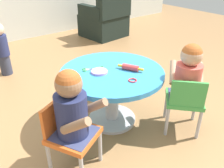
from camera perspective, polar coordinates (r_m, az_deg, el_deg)
ground_plane at (r=2.27m, az=0.00°, el=-8.59°), size 10.00×10.00×0.00m
craft_table at (r=2.06m, az=0.00°, el=0.14°), size 0.89×0.89×0.52m
child_chair_left at (r=1.68m, az=-10.24°, el=-11.59°), size 0.40×0.40×0.54m
seated_child_left at (r=1.52m, az=-9.72°, el=-5.52°), size 0.40×0.43×0.51m
child_chair_right at (r=2.08m, az=17.11°, el=-3.81°), size 0.42×0.42×0.54m
seated_child_right at (r=2.00m, az=17.92°, el=2.28°), size 0.44×0.43×0.51m
armchair_dark at (r=4.56m, az=-1.63°, el=15.16°), size 0.78×0.79×0.85m
toddler_standing at (r=3.28m, az=-25.13°, el=7.93°), size 0.17×0.17×0.67m
rolling_pin at (r=2.01m, az=4.49°, el=3.99°), size 0.13×0.21×0.05m
craft_scissors at (r=2.03m, az=-5.93°, el=3.48°), size 0.14×0.11×0.01m
playdough_blob_0 at (r=1.97m, az=-3.08°, el=2.99°), size 0.14×0.14×0.02m
cookie_cutter_0 at (r=1.84m, az=5.00°, el=0.91°), size 0.07×0.07×0.01m
cookie_cutter_1 at (r=2.05m, az=-2.54°, el=3.99°), size 0.05×0.05×0.01m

